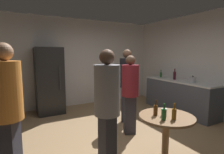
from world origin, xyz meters
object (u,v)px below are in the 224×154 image
kettle (193,80)px  plastic_cup_white (164,112)px  person_in_maroon_shirt (130,89)px  beer_bottle_on_counter (161,74)px  beer_bottle_brown (156,110)px  wine_bottle_on_counter (175,75)px  person_in_black_shirt (127,80)px  beer_bottle_green (164,114)px  person_in_orange_shirt (8,106)px  person_in_gray_shirt (107,103)px  foreground_table (166,123)px  refrigerator (49,81)px  beer_bottle_amber (174,114)px

kettle → plastic_cup_white: (-2.12, -1.14, -0.18)m
person_in_maroon_shirt → beer_bottle_on_counter: bearing=139.2°
beer_bottle_brown → wine_bottle_on_counter: bearing=36.9°
beer_bottle_on_counter → person_in_black_shirt: (-1.72, -0.67, 0.03)m
beer_bottle_green → person_in_orange_shirt: (-1.85, 0.62, 0.21)m
person_in_gray_shirt → person_in_maroon_shirt: person_in_gray_shirt is taller
foreground_table → beer_bottle_green: bearing=-147.2°
refrigerator → person_in_gray_shirt: bearing=-85.8°
refrigerator → foreground_table: refrigerator is taller
wine_bottle_on_counter → beer_bottle_amber: (-2.09, -1.90, -0.20)m
foreground_table → beer_bottle_amber: (-0.02, -0.16, 0.19)m
beer_bottle_on_counter → beer_bottle_amber: bearing=-130.7°
plastic_cup_white → wine_bottle_on_counter: bearing=39.4°
beer_bottle_on_counter → person_in_maroon_shirt: size_ratio=0.14×
beer_bottle_brown → foreground_table: bearing=-35.1°
person_in_gray_shirt → person_in_orange_shirt: bearing=161.2°
beer_bottle_amber → foreground_table: bearing=81.7°
person_in_orange_shirt → beer_bottle_amber: bearing=9.1°
wine_bottle_on_counter → plastic_cup_white: bearing=-140.6°
beer_bottle_green → plastic_cup_white: (0.12, 0.11, -0.03)m
beer_bottle_amber → person_in_gray_shirt: bearing=156.5°
beer_bottle_on_counter → foreground_table: size_ratio=0.29×
wine_bottle_on_counter → person_in_gray_shirt: bearing=-152.4°
foreground_table → beer_bottle_amber: bearing=-98.3°
beer_bottle_green → beer_bottle_brown: bearing=81.9°
beer_bottle_green → person_in_gray_shirt: bearing=156.5°
beer_bottle_brown → plastic_cup_white: bearing=-42.8°
foreground_table → wine_bottle_on_counter: bearing=40.1°
plastic_cup_white → person_in_gray_shirt: 0.87m
kettle → beer_bottle_amber: (-2.10, -1.31, -0.15)m
person_in_black_shirt → wine_bottle_on_counter: bearing=136.8°
person_in_maroon_shirt → person_in_black_shirt: 0.64m
beer_bottle_green → person_in_black_shirt: 1.85m
refrigerator → beer_bottle_green: bearing=-74.4°
person_in_black_shirt → beer_bottle_on_counter: bearing=155.1°
beer_bottle_on_counter → plastic_cup_white: size_ratio=2.09×
refrigerator → beer_bottle_on_counter: 3.33m
plastic_cup_white → beer_bottle_amber: bearing=-83.6°
wine_bottle_on_counter → person_in_maroon_shirt: 2.08m
foreground_table → plastic_cup_white: 0.17m
foreground_table → kettle: bearing=29.1°
refrigerator → wine_bottle_on_counter: bearing=-25.2°
person_in_maroon_shirt → person_in_orange_shirt: 2.18m
plastic_cup_white → person_in_orange_shirt: 2.04m
kettle → beer_bottle_green: size_ratio=1.06×
refrigerator → foreground_table: bearing=-71.4°
kettle → person_in_black_shirt: 1.76m
person_in_maroon_shirt → person_in_black_shirt: (0.29, 0.57, 0.08)m
person_in_gray_shirt → person_in_orange_shirt: size_ratio=0.96×
plastic_cup_white → person_in_black_shirt: size_ratio=0.06×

